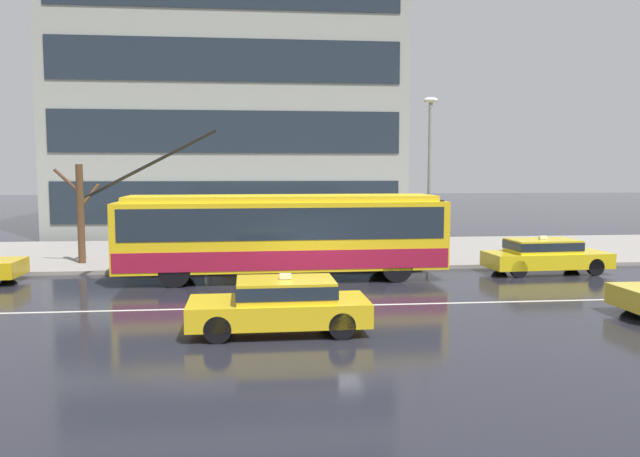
# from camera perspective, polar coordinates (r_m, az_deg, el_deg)

# --- Properties ---
(ground_plane) EXTENTS (160.00, 160.00, 0.00)m
(ground_plane) POSITION_cam_1_polar(r_m,az_deg,el_deg) (19.02, -0.18, -6.26)
(ground_plane) COLOR #22222C
(sidewalk_slab) EXTENTS (80.00, 10.00, 0.14)m
(sidewalk_slab) POSITION_cam_1_polar(r_m,az_deg,el_deg) (28.75, -2.18, -2.15)
(sidewalk_slab) COLOR gray
(sidewalk_slab) RESTS_ON ground_plane
(lane_centre_line) EXTENTS (72.00, 0.14, 0.01)m
(lane_centre_line) POSITION_cam_1_polar(r_m,az_deg,el_deg) (17.85, 0.22, -7.02)
(lane_centre_line) COLOR silver
(lane_centre_line) RESTS_ON ground_plane
(trolleybus) EXTENTS (12.18, 2.73, 5.17)m
(trolleybus) POSITION_cam_1_polar(r_m,az_deg,el_deg) (21.98, -3.37, -0.43)
(trolleybus) COLOR yellow
(trolleybus) RESTS_ON ground_plane
(taxi_oncoming_near) EXTENTS (4.24, 1.83, 1.39)m
(taxi_oncoming_near) POSITION_cam_1_polar(r_m,az_deg,el_deg) (14.96, -3.53, -6.73)
(taxi_oncoming_near) COLOR yellow
(taxi_oncoming_near) RESTS_ON ground_plane
(taxi_ahead_of_bus) EXTENTS (4.55, 1.96, 1.39)m
(taxi_ahead_of_bus) POSITION_cam_1_polar(r_m,az_deg,el_deg) (24.75, 19.69, -2.21)
(taxi_ahead_of_bus) COLOR yellow
(taxi_ahead_of_bus) RESTS_ON ground_plane
(bus_shelter) EXTENTS (4.21, 1.82, 2.56)m
(bus_shelter) POSITION_cam_1_polar(r_m,az_deg,el_deg) (25.89, -5.89, 1.46)
(bus_shelter) COLOR gray
(bus_shelter) RESTS_ON sidewalk_slab
(pedestrian_at_shelter) EXTENTS (0.51, 0.51, 1.64)m
(pedestrian_at_shelter) POSITION_cam_1_polar(r_m,az_deg,el_deg) (25.76, -13.48, -0.84)
(pedestrian_at_shelter) COLOR #574B46
(pedestrian_at_shelter) RESTS_ON sidewalk_slab
(pedestrian_approaching_curb) EXTENTS (1.38, 1.38, 1.91)m
(pedestrian_approaching_curb) POSITION_cam_1_polar(r_m,az_deg,el_deg) (24.69, 5.19, 0.37)
(pedestrian_approaching_curb) COLOR #4C4D4B
(pedestrian_approaching_curb) RESTS_ON sidewalk_slab
(street_lamp) EXTENTS (0.60, 0.32, 6.52)m
(street_lamp) POSITION_cam_1_polar(r_m,az_deg,el_deg) (25.43, 9.90, 5.68)
(street_lamp) COLOR gray
(street_lamp) RESTS_ON sidewalk_slab
(street_tree_bare) EXTENTS (1.72, 1.15, 3.90)m
(street_tree_bare) POSITION_cam_1_polar(r_m,az_deg,el_deg) (26.52, -20.84, 1.54)
(street_tree_bare) COLOR brown
(street_tree_bare) RESTS_ON sidewalk_slab
(office_tower_corner_left) EXTENTS (20.17, 12.43, 26.89)m
(office_tower_corner_left) POSITION_cam_1_polar(r_m,az_deg,el_deg) (41.59, -8.13, 18.70)
(office_tower_corner_left) COLOR #969A92
(office_tower_corner_left) RESTS_ON ground_plane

